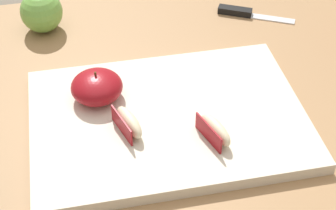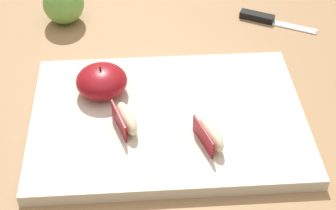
{
  "view_description": "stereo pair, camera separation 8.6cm",
  "coord_description": "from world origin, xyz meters",
  "px_view_note": "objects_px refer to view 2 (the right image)",
  "views": [
    {
      "loc": [
        -0.15,
        -0.68,
        1.34
      ],
      "look_at": [
        -0.03,
        -0.05,
        0.77
      ],
      "focal_mm": 58.08,
      "sensor_mm": 36.0,
      "label": 1
    },
    {
      "loc": [
        -0.07,
        -0.69,
        1.34
      ],
      "look_at": [
        -0.03,
        -0.05,
        0.77
      ],
      "focal_mm": 58.08,
      "sensor_mm": 36.0,
      "label": 2
    }
  ],
  "objects_px": {
    "apple_wedge_near_knife": "(210,134)",
    "whole_apple_granny_green": "(63,3)",
    "apple_wedge_front": "(126,119)",
    "paring_knife": "(263,18)",
    "cutting_board": "(168,119)",
    "apple_half_skin_up": "(102,81)"
  },
  "relations": [
    {
      "from": "whole_apple_granny_green",
      "to": "cutting_board",
      "type": "bearing_deg",
      "value": -59.41
    },
    {
      "from": "apple_wedge_near_knife",
      "to": "paring_knife",
      "type": "height_order",
      "value": "apple_wedge_near_knife"
    },
    {
      "from": "cutting_board",
      "to": "paring_knife",
      "type": "xyz_separation_m",
      "value": [
        0.22,
        0.29,
        -0.0
      ]
    },
    {
      "from": "apple_wedge_near_knife",
      "to": "apple_wedge_front",
      "type": "height_order",
      "value": "same"
    },
    {
      "from": "cutting_board",
      "to": "paring_knife",
      "type": "relative_size",
      "value": 2.91
    },
    {
      "from": "apple_wedge_near_knife",
      "to": "whole_apple_granny_green",
      "type": "height_order",
      "value": "whole_apple_granny_green"
    },
    {
      "from": "apple_wedge_front",
      "to": "whole_apple_granny_green",
      "type": "relative_size",
      "value": 0.84
    },
    {
      "from": "apple_wedge_near_knife",
      "to": "whole_apple_granny_green",
      "type": "distance_m",
      "value": 0.46
    },
    {
      "from": "apple_wedge_front",
      "to": "paring_knife",
      "type": "xyz_separation_m",
      "value": [
        0.28,
        0.32,
        -0.03
      ]
    },
    {
      "from": "cutting_board",
      "to": "paring_knife",
      "type": "bearing_deg",
      "value": 53.66
    },
    {
      "from": "apple_half_skin_up",
      "to": "apple_wedge_near_knife",
      "type": "height_order",
      "value": "apple_half_skin_up"
    },
    {
      "from": "cutting_board",
      "to": "apple_half_skin_up",
      "type": "height_order",
      "value": "apple_half_skin_up"
    },
    {
      "from": "paring_knife",
      "to": "whole_apple_granny_green",
      "type": "distance_m",
      "value": 0.41
    },
    {
      "from": "whole_apple_granny_green",
      "to": "apple_half_skin_up",
      "type": "bearing_deg",
      "value": -72.09
    },
    {
      "from": "whole_apple_granny_green",
      "to": "apple_wedge_near_knife",
      "type": "bearing_deg",
      "value": -57.23
    },
    {
      "from": "cutting_board",
      "to": "paring_knife",
      "type": "distance_m",
      "value": 0.36
    },
    {
      "from": "cutting_board",
      "to": "apple_wedge_near_knife",
      "type": "xyz_separation_m",
      "value": [
        0.06,
        -0.07,
        0.03
      ]
    },
    {
      "from": "apple_half_skin_up",
      "to": "apple_wedge_near_knife",
      "type": "xyz_separation_m",
      "value": [
        0.17,
        -0.13,
        -0.01
      ]
    },
    {
      "from": "apple_wedge_near_knife",
      "to": "apple_wedge_front",
      "type": "distance_m",
      "value": 0.13
    },
    {
      "from": "apple_wedge_front",
      "to": "paring_knife",
      "type": "height_order",
      "value": "apple_wedge_front"
    },
    {
      "from": "paring_knife",
      "to": "apple_wedge_near_knife",
      "type": "bearing_deg",
      "value": -113.51
    },
    {
      "from": "apple_wedge_near_knife",
      "to": "apple_wedge_front",
      "type": "bearing_deg",
      "value": 161.22
    }
  ]
}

